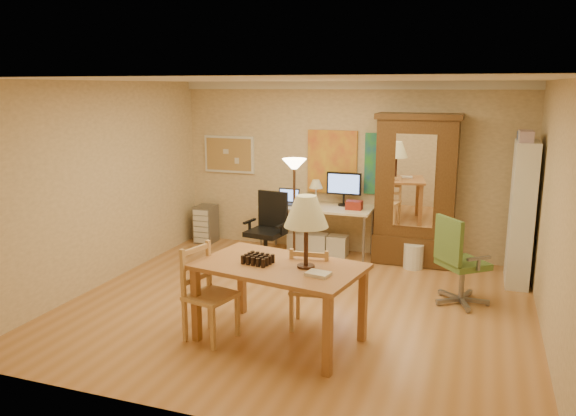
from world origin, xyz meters
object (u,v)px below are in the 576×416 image
(office_chair_green, at_px, (459,281))
(armoire, at_px, (416,199))
(computer_desk, at_px, (320,225))
(bookshelf, at_px, (521,214))
(office_chair_black, at_px, (267,246))
(dining_table, at_px, (289,251))

(office_chair_green, xyz_separation_m, armoire, (-0.74, 1.51, 0.68))
(computer_desk, distance_m, armoire, 1.54)
(office_chair_green, bearing_deg, bookshelf, 56.57)
(office_chair_green, bearing_deg, office_chair_black, 166.98)
(office_chair_black, bearing_deg, dining_table, -63.52)
(office_chair_green, distance_m, bookshelf, 1.44)
(office_chair_black, bearing_deg, bookshelf, 6.88)
(armoire, distance_m, bookshelf, 1.51)
(bookshelf, bearing_deg, office_chair_black, -173.12)
(computer_desk, relative_size, office_chair_green, 1.58)
(computer_desk, relative_size, bookshelf, 0.90)
(office_chair_black, distance_m, bookshelf, 3.58)
(computer_desk, xyz_separation_m, office_chair_green, (2.20, -1.43, -0.19))
(computer_desk, xyz_separation_m, armoire, (1.46, 0.08, 0.49))
(dining_table, height_order, office_chair_black, dining_table)
(dining_table, relative_size, bookshelf, 0.95)
(dining_table, distance_m, office_chair_green, 2.45)
(armoire, bearing_deg, dining_table, -105.47)
(dining_table, bearing_deg, armoire, 74.53)
(armoire, bearing_deg, bookshelf, -16.96)
(office_chair_green, bearing_deg, dining_table, -133.79)
(computer_desk, distance_m, office_chair_green, 2.63)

